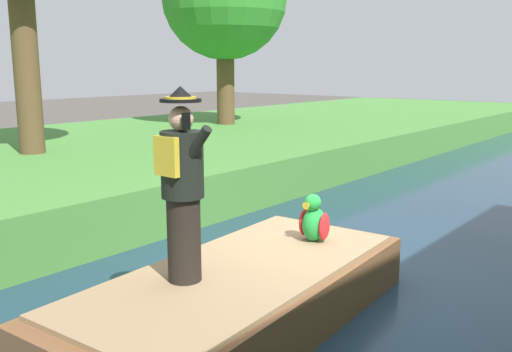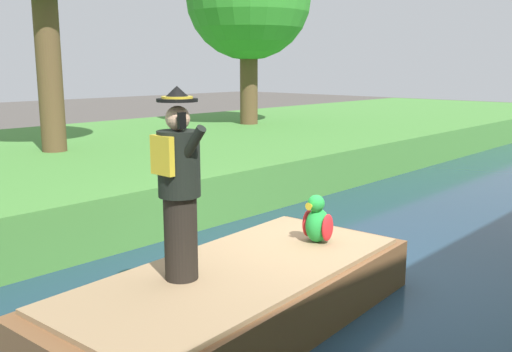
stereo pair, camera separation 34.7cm
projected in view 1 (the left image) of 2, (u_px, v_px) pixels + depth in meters
The scene contains 6 objects.
ground_plane at pixel (318, 290), 6.97m from camera, with size 80.00×80.00×0.00m, color #4C4742.
canal_water at pixel (318, 287), 6.96m from camera, with size 5.64×48.00×0.10m, color #1E384C.
grass_bank_near at pixel (8, 177), 11.65m from camera, with size 9.72×48.00×0.95m, color #478438.
boat at pixel (240, 297), 5.77m from camera, with size 2.09×4.31×0.61m.
person_pirate at pixel (183, 186), 5.23m from camera, with size 0.61×0.42×1.85m.
parrot_plush at pixel (314, 221), 6.58m from camera, with size 0.36×0.34×0.57m.
Camera 1 is at (3.57, -5.56, 2.73)m, focal length 39.40 mm.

